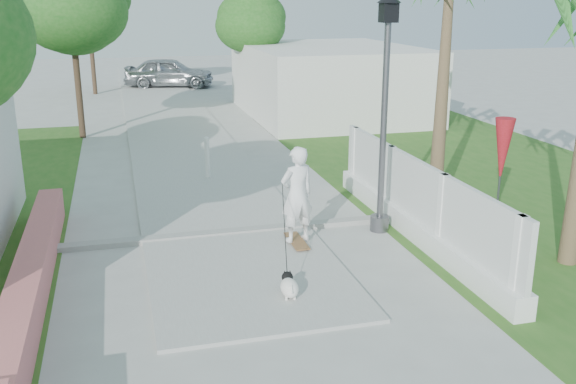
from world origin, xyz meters
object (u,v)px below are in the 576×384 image
object	(u,v)px
patio_umbrella	(503,152)
skateboarder	(289,214)
street_lamp	(384,107)
parked_car	(169,72)
dog	(289,286)
bollard	(207,157)

from	to	relation	value
patio_umbrella	skateboarder	bearing A→B (deg)	179.15
street_lamp	parked_car	size ratio (longest dim) A/B	1.02
street_lamp	patio_umbrella	xyz separation A→B (m)	(1.90, -1.00, -0.74)
dog	parked_car	size ratio (longest dim) A/B	0.13
bollard	parked_car	distance (m)	17.41
bollard	skateboarder	bearing A→B (deg)	-83.44
skateboarder	parked_car	bearing A→B (deg)	-103.70
street_lamp	skateboarder	bearing A→B (deg)	-155.60
parked_car	patio_umbrella	bearing A→B (deg)	-157.63
bollard	skateboarder	xyz separation A→B (m)	(0.63, -5.44, 0.25)
patio_umbrella	parked_car	distance (m)	23.27
patio_umbrella	parked_car	world-z (taller)	patio_umbrella
street_lamp	parked_car	xyz separation A→B (m)	(-2.12, 21.90, -1.68)
patio_umbrella	dog	distance (m)	4.82
bollard	patio_umbrella	xyz separation A→B (m)	(4.60, -5.50, 1.10)
skateboarder	parked_car	distance (m)	22.84
street_lamp	bollard	xyz separation A→B (m)	(-2.70, 4.50, -1.84)
street_lamp	parked_car	distance (m)	22.07
bollard	dog	distance (m)	6.93
skateboarder	bollard	bearing A→B (deg)	-97.26
dog	parked_car	distance (m)	24.33
dog	bollard	bearing A→B (deg)	97.72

